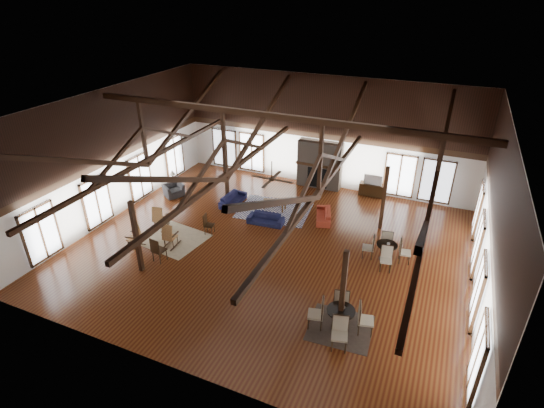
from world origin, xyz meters
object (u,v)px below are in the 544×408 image
at_px(armchair, 174,190).
at_px(cafe_table_near, 341,316).
at_px(sofa_navy_front, 266,219).
at_px(tv_console, 372,189).
at_px(sofa_navy_left, 233,199).
at_px(cafe_table_far, 386,249).
at_px(sofa_orange, 323,215).
at_px(coffee_table, 275,202).

distance_m(armchair, cafe_table_near, 12.29).
bearing_deg(sofa_navy_front, tv_console, 47.23).
height_order(sofa_navy_left, cafe_table_far, cafe_table_far).
bearing_deg(sofa_orange, sofa_navy_left, -103.96).
height_order(sofa_navy_left, armchair, armchair).
height_order(sofa_navy_left, sofa_orange, sofa_navy_left).
relative_size(sofa_navy_left, armchair, 1.77).
relative_size(coffee_table, armchair, 1.31).
height_order(sofa_navy_front, tv_console, tv_console).
distance_m(armchair, cafe_table_far, 11.46).
distance_m(sofa_navy_front, sofa_orange, 2.77).
xyz_separation_m(cafe_table_near, tv_console, (-1.09, 10.28, -0.23)).
distance_m(sofa_navy_front, cafe_table_far, 5.72).
relative_size(sofa_orange, armchair, 1.71).
relative_size(coffee_table, cafe_table_near, 0.59).
bearing_deg(cafe_table_far, sofa_orange, 146.96).
xyz_separation_m(sofa_navy_front, sofa_orange, (2.36, 1.45, -0.00)).
xyz_separation_m(sofa_orange, cafe_table_far, (3.31, -2.15, 0.26)).
distance_m(sofa_navy_front, coffee_table, 1.50).
distance_m(coffee_table, armchair, 5.57).
xyz_separation_m(coffee_table, cafe_table_near, (5.19, -6.76, 0.17)).
xyz_separation_m(sofa_navy_front, tv_console, (3.92, 5.00, 0.08)).
bearing_deg(sofa_navy_left, cafe_table_near, -128.37).
distance_m(sofa_navy_front, armchair, 5.74).
height_order(coffee_table, tv_console, tv_console).
bearing_deg(coffee_table, armchair, 169.25).
bearing_deg(sofa_orange, tv_console, 139.00).
xyz_separation_m(sofa_orange, armchair, (-8.05, -0.69, 0.07)).
bearing_deg(cafe_table_near, cafe_table_far, 81.77).
relative_size(sofa_navy_front, cafe_table_far, 0.86).
bearing_deg(sofa_navy_left, sofa_orange, -83.89).
bearing_deg(armchair, sofa_navy_front, -67.18).
xyz_separation_m(sofa_orange, tv_console, (1.56, 3.55, 0.08)).
bearing_deg(cafe_table_far, armchair, 172.67).
bearing_deg(tv_console, cafe_table_near, -83.95).
relative_size(sofa_navy_front, cafe_table_near, 0.78).
height_order(sofa_navy_front, armchair, armchair).
relative_size(sofa_orange, cafe_table_far, 0.85).
bearing_deg(cafe_table_far, tv_console, 107.07).
bearing_deg(tv_console, sofa_navy_left, -148.75).
xyz_separation_m(sofa_navy_left, armchair, (-3.33, -0.42, 0.07)).
xyz_separation_m(sofa_orange, coffee_table, (-2.54, 0.03, 0.14)).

